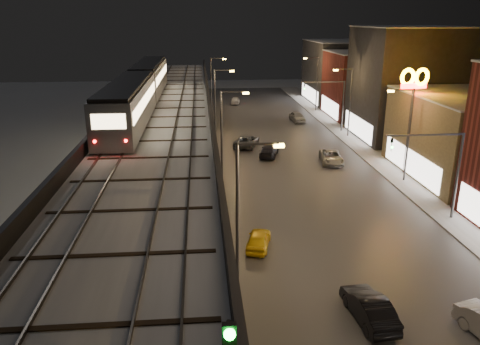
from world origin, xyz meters
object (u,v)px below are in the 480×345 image
car_taxi (258,240)px  car_mid_dark (269,151)px  subway_train (141,88)px  car_mid_silver (247,141)px  car_near_white (369,308)px  car_far_white (235,101)px  car_onc_dark (331,158)px  car_onc_red (297,117)px

car_taxi → car_mid_dark: (3.94, 22.11, 0.02)m
subway_train → car_mid_silver: 15.63m
car_near_white → car_mid_dark: size_ratio=1.00×
subway_train → car_taxi: size_ratio=9.92×
car_far_white → car_mid_silver: bearing=95.8°
car_near_white → car_far_white: bearing=-93.7°
car_near_white → car_mid_silver: 35.27m
car_mid_silver → subway_train: bearing=51.3°
car_near_white → car_mid_dark: 30.65m
subway_train → car_far_white: subway_train is taller
car_mid_silver → car_far_white: size_ratio=1.31×
subway_train → car_onc_dark: size_ratio=7.48×
car_near_white → car_far_white: (-2.09, 64.91, -0.06)m
subway_train → car_mid_dark: (13.62, 2.75, -7.75)m
subway_train → car_onc_dark: bearing=-1.2°
subway_train → car_taxi: 23.00m
car_far_white → car_onc_red: 18.03m
car_taxi → subway_train: bearing=-48.9°
subway_train → car_mid_silver: (11.52, 7.26, -7.68)m
car_taxi → car_onc_dark: (10.34, 18.96, 0.05)m
subway_train → car_mid_dark: subway_train is taller
car_far_white → car_onc_red: car_onc_red is taller
car_mid_dark → car_near_white: bearing=108.2°
car_near_white → car_mid_dark: car_near_white is taller
subway_train → car_far_white: bearing=71.5°
car_taxi → car_far_white: size_ratio=0.92×
car_taxi → car_onc_dark: car_onc_dark is taller
car_onc_red → car_far_white: bearing=112.2°
subway_train → car_near_white: subway_train is taller
car_mid_dark → car_far_white: bearing=-71.2°
car_near_white → car_mid_silver: size_ratio=0.87×
subway_train → car_far_white: (12.36, 37.02, -7.72)m
car_near_white → car_onc_dark: size_ratio=0.92×
car_far_white → car_onc_dark: bearing=109.0°
car_onc_red → car_taxi: bearing=-110.1°
car_mid_silver → car_onc_dark: size_ratio=1.07×
car_far_white → subway_train: bearing=79.0°
car_mid_silver → car_mid_dark: size_ratio=1.16×
car_mid_silver → car_mid_dark: bearing=134.1°
subway_train → car_mid_dark: size_ratio=8.14×
car_mid_silver → car_onc_red: bearing=-104.4°
car_far_white → car_onc_dark: (7.66, -37.43, -0.00)m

